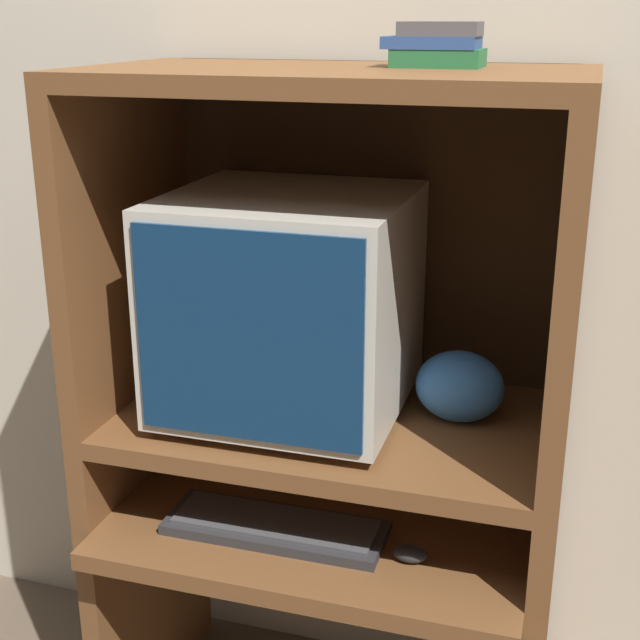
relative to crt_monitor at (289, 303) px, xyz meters
name	(u,v)px	position (x,y,z in m)	size (l,w,h in m)	color
wall_back	(376,140)	(0.09, 0.33, 0.27)	(6.00, 0.06, 2.60)	beige
desk_base	(326,599)	(0.09, -0.04, -0.63)	(0.90, 0.60, 0.60)	brown
desk_monitor_shelf	(333,434)	(0.09, 0.00, -0.27)	(0.90, 0.53, 0.19)	brown
hutch_upper	(339,197)	(0.09, 0.04, 0.21)	(0.90, 0.53, 0.67)	brown
crt_monitor	(289,303)	(0.00, 0.00, 0.00)	(0.45, 0.46, 0.44)	beige
keyboard	(276,526)	(0.02, -0.15, -0.41)	(0.43, 0.15, 0.03)	#2D2D30
mouse	(410,554)	(0.29, -0.17, -0.41)	(0.06, 0.04, 0.03)	#28282B
snack_bag	(460,386)	(0.33, 0.05, -0.15)	(0.17, 0.13, 0.14)	#336BB7
book_stack	(437,46)	(0.26, 0.06, 0.48)	(0.17, 0.12, 0.08)	#236638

